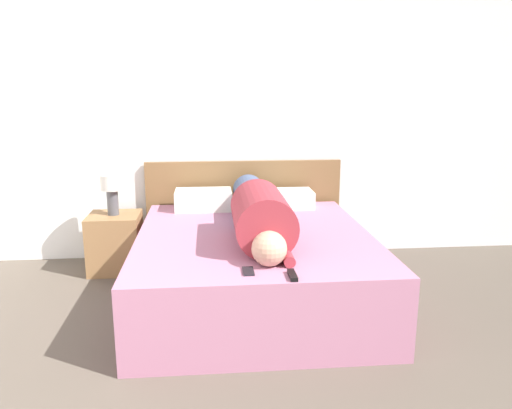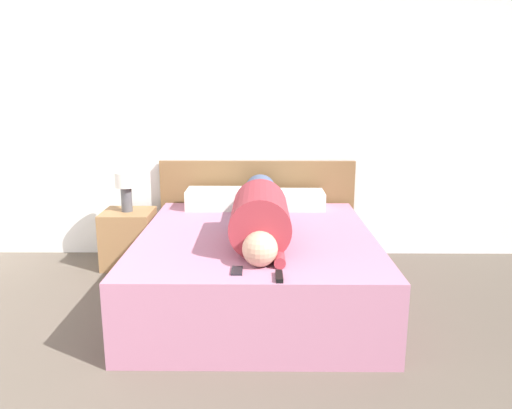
% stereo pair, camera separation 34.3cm
% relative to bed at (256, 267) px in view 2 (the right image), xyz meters
% --- Properties ---
extents(wall_back, '(6.07, 0.06, 2.60)m').
position_rel_bed_xyz_m(wall_back, '(-0.09, 1.12, 1.04)').
color(wall_back, white).
rests_on(wall_back, ground_plane).
extents(bed, '(1.68, 1.95, 0.52)m').
position_rel_bed_xyz_m(bed, '(0.00, 0.00, 0.00)').
color(bed, '#B2708E').
rests_on(bed, ground_plane).
extents(headboard, '(1.80, 0.04, 0.90)m').
position_rel_bed_xyz_m(headboard, '(0.00, 1.05, 0.19)').
color(headboard, brown).
rests_on(headboard, ground_plane).
extents(nightstand, '(0.43, 0.42, 0.50)m').
position_rel_bed_xyz_m(nightstand, '(-1.14, 0.75, -0.01)').
color(nightstand, olive).
rests_on(nightstand, ground_plane).
extents(table_lamp, '(0.18, 0.18, 0.35)m').
position_rel_bed_xyz_m(table_lamp, '(-1.14, 0.75, 0.47)').
color(table_lamp, '#4C4C51').
rests_on(table_lamp, nightstand).
extents(person_lying, '(0.39, 1.71, 0.39)m').
position_rel_bed_xyz_m(person_lying, '(0.03, -0.02, 0.43)').
color(person_lying, tan).
rests_on(person_lying, bed).
extents(pillow_near_headboard, '(0.49, 0.31, 0.17)m').
position_rel_bed_xyz_m(pillow_near_headboard, '(-0.37, 0.78, 0.35)').
color(pillow_near_headboard, silver).
rests_on(pillow_near_headboard, bed).
extents(pillow_second, '(0.46, 0.31, 0.15)m').
position_rel_bed_xyz_m(pillow_second, '(0.36, 0.78, 0.34)').
color(pillow_second, silver).
rests_on(pillow_second, bed).
extents(tv_remote, '(0.04, 0.15, 0.02)m').
position_rel_bed_xyz_m(tv_remote, '(0.14, -0.88, 0.27)').
color(tv_remote, black).
rests_on(tv_remote, bed).
extents(cell_phone, '(0.06, 0.13, 0.01)m').
position_rel_bed_xyz_m(cell_phone, '(-0.10, -0.78, 0.27)').
color(cell_phone, black).
rests_on(cell_phone, bed).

